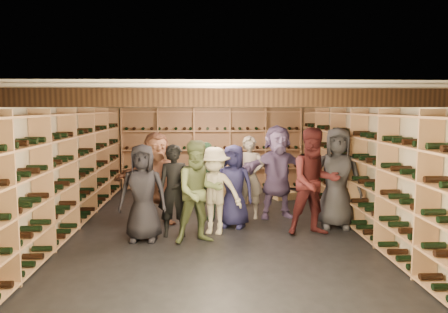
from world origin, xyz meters
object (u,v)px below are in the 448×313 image
Objects in this scene: person_11 at (277,172)px; crate_stack_left at (234,189)px; person_5 at (157,179)px; person_0 at (143,193)px; person_6 at (234,186)px; person_12 at (337,178)px; person_2 at (199,192)px; person_1 at (175,191)px; crate_loose at (285,196)px; person_7 at (249,177)px; person_8 at (314,182)px; person_3 at (214,191)px; crate_stack_right at (192,188)px; person_10 at (206,180)px.

crate_stack_left is at bearing 113.14° from person_11.
person_0 is at bearing -117.24° from person_5.
person_12 reaches higher than person_6.
person_12 is (1.85, -0.12, 0.16)m from person_6.
person_2 is 0.91× the size of person_12.
crate_stack_left is 2.76m from person_1.
person_11 is at bearing 149.89° from person_12.
person_6 is at bearing 29.14° from person_0.
person_7 is at bearing -120.88° from crate_loose.
person_8 is at bearing -5.16° from person_2.
person_0 is at bearing -147.32° from person_3.
crate_stack_right is 0.37× the size of person_8.
person_10 is at bearing 55.92° from person_0.
person_3 is 1.71m from person_8.
person_1 is 1.28m from person_10.
person_1 is 2.26m from person_11.
crate_loose is 3.87m from person_2.
crate_stack_right is 2.93m from person_0.
person_12 is (2.46, 0.79, 0.08)m from person_2.
crate_loose is 2.61m from person_10.
person_7 is at bearing 39.27° from person_0.
person_0 is 2.87m from person_8.
person_1 is at bearing 122.93° from person_2.
crate_loose is 2.11m from person_7.
person_6 is at bearing -27.88° from person_5.
person_11 is (0.55, -0.00, 0.10)m from person_7.
person_3 is (-1.73, -2.76, 0.66)m from crate_loose.
crate_stack_right is at bearing 146.65° from person_7.
person_5 is (-1.04, 0.61, 0.11)m from person_3.
crate_stack_right is at bearing 133.56° from person_11.
person_5 is at bearing 158.98° from person_8.
person_5 reaches higher than crate_loose.
person_5 is at bearing -167.46° from person_6.
crate_loose is 0.30× the size of person_2.
person_3 is 0.82× the size of person_11.
crate_stack_right is at bearing 149.68° from person_12.
person_7 is (1.88, 1.41, 0.02)m from person_0.
crate_stack_right is 2.23m from crate_loose.
person_0 is at bearing 156.03° from person_2.
crate_stack_left is at bearing -161.54° from crate_loose.
person_3 is at bearing 47.25° from person_2.
person_0 is 0.87× the size of person_11.
person_5 is 1.81m from person_7.
person_1 is 0.94× the size of person_2.
person_5 reaches higher than person_7.
person_0 is 2.35m from person_7.
person_12 is at bearing -38.90° from crate_stack_right.
crate_stack_left is at bearing 110.01° from person_8.
person_12 reaches higher than person_7.
crate_stack_left is 1.32m from crate_loose.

